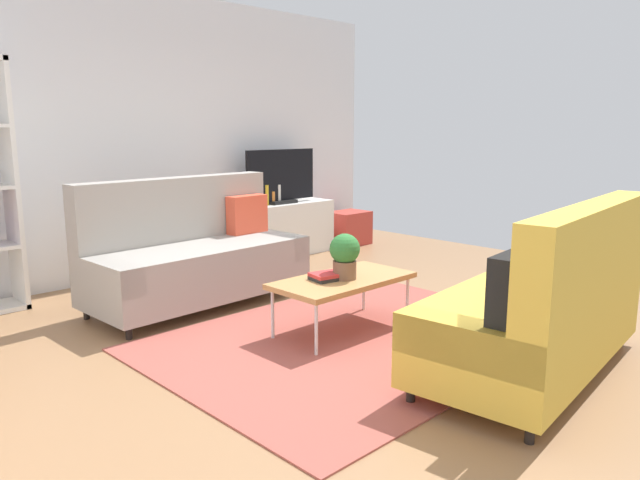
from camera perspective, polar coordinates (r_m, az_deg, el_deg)
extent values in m
plane|color=#936B47|center=(4.48, 1.12, -9.30)|extent=(7.68, 7.68, 0.00)
cube|color=silver|center=(6.49, -16.94, 9.52)|extent=(6.40, 0.12, 2.90)
cube|color=#9E4C42|center=(4.46, 3.60, -9.38)|extent=(2.90, 2.20, 0.01)
cube|color=gray|center=(5.29, -11.52, -2.77)|extent=(1.93, 0.91, 0.44)
cube|color=gray|center=(5.46, -13.65, 2.90)|extent=(1.91, 0.27, 0.56)
cube|color=gray|center=(5.78, -4.67, -0.32)|extent=(0.23, 0.85, 0.22)
cube|color=gray|center=(4.85, -19.82, -3.10)|extent=(0.23, 0.85, 0.22)
cylinder|color=black|center=(5.64, -2.14, -4.54)|extent=(0.05, 0.05, 0.10)
cylinder|color=black|center=(4.65, -17.82, -8.43)|extent=(0.05, 0.05, 0.10)
cylinder|color=black|center=(6.13, -6.60, -3.36)|extent=(0.05, 0.05, 0.10)
cylinder|color=black|center=(5.23, -21.45, -6.53)|extent=(0.05, 0.05, 0.10)
cube|color=#D84C33|center=(5.72, -6.99, 2.46)|extent=(0.41, 0.16, 0.36)
cube|color=gold|center=(4.02, 19.47, -7.51)|extent=(1.98, 1.04, 0.44)
cube|color=gold|center=(3.81, 24.45, -1.09)|extent=(1.91, 0.40, 0.56)
cube|color=gold|center=(3.24, 14.27, -9.59)|extent=(0.29, 0.86, 0.22)
cube|color=gold|center=(4.77, 23.12, -3.55)|extent=(0.29, 0.86, 0.22)
cylinder|color=black|center=(3.51, 8.66, -14.43)|extent=(0.05, 0.05, 0.10)
cylinder|color=black|center=(4.99, 19.11, -7.19)|extent=(0.05, 0.05, 0.10)
cylinder|color=black|center=(3.26, 19.43, -17.07)|extent=(0.05, 0.05, 0.10)
cylinder|color=black|center=(4.82, 26.76, -8.43)|extent=(0.05, 0.05, 0.10)
cube|color=black|center=(3.26, 18.10, -4.32)|extent=(0.41, 0.18, 0.36)
cube|color=#D84C33|center=(3.67, 20.71, -2.82)|extent=(0.41, 0.18, 0.36)
cube|color=#B7844C|center=(4.50, 2.20, -3.89)|extent=(1.10, 0.56, 0.04)
cylinder|color=silver|center=(4.39, -4.55, -7.14)|extent=(0.02, 0.02, 0.38)
cylinder|color=silver|center=(5.06, 4.21, -4.71)|extent=(0.02, 0.02, 0.38)
cylinder|color=silver|center=(4.07, -0.36, -8.59)|extent=(0.02, 0.02, 0.38)
cylinder|color=silver|center=(4.78, 8.35, -5.73)|extent=(0.02, 0.02, 0.38)
cube|color=silver|center=(7.21, -3.81, 1.01)|extent=(1.40, 0.44, 0.64)
cube|color=black|center=(7.15, -3.74, 3.68)|extent=(0.36, 0.20, 0.04)
cube|color=black|center=(7.12, -3.77, 6.24)|extent=(1.00, 0.05, 0.60)
cube|color=white|center=(5.70, -27.48, 4.64)|extent=(0.04, 0.36, 2.10)
cube|color=#B2382D|center=(7.91, 2.75, 1.15)|extent=(0.52, 0.40, 0.44)
cylinder|color=brown|center=(4.46, 2.37, -2.86)|extent=(0.18, 0.18, 0.14)
sphere|color=#2D7233|center=(4.42, 2.39, -0.84)|extent=(0.23, 0.23, 0.23)
cube|color=#262626|center=(4.44, 0.72, -3.65)|extent=(0.26, 0.21, 0.03)
cube|color=red|center=(4.43, 0.72, -3.32)|extent=(0.27, 0.23, 0.03)
cylinder|color=#B24C4C|center=(6.84, -7.83, 3.84)|extent=(0.13, 0.13, 0.17)
cylinder|color=silver|center=(6.95, -6.57, 3.83)|extent=(0.09, 0.09, 0.14)
cylinder|color=gold|center=(6.97, -5.12, 4.30)|extent=(0.05, 0.05, 0.24)
cylinder|color=orange|center=(7.04, -4.50, 4.03)|extent=(0.04, 0.04, 0.15)
cylinder|color=silver|center=(7.09, -3.93, 4.39)|extent=(0.04, 0.04, 0.23)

